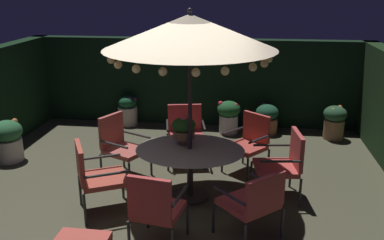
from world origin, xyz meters
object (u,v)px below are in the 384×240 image
object	(u,v)px
patio_chair_north	(185,130)
potted_plant_back_center	(7,139)
centerpiece_planter	(184,128)
patio_chair_west	(250,140)
potted_plant_left_near	(128,110)
patio_chair_northeast	(120,143)
patio_chair_east	(95,173)
potted_plant_left_far	(229,115)
patio_chair_south	(254,200)
patio_chair_southeast	(155,206)
potted_plant_back_right	(267,119)
patio_dining_table	(190,157)
patio_chair_southwest	(284,161)
potted_plant_front_corner	(334,121)
patio_umbrella	(190,32)

from	to	relation	value
patio_chair_north	potted_plant_back_center	distance (m)	3.10
centerpiece_planter	patio_chair_west	size ratio (longest dim) A/B	0.46
potted_plant_left_near	centerpiece_planter	bearing A→B (deg)	-60.58
patio_chair_northeast	patio_chair_east	size ratio (longest dim) A/B	1.00
patio_chair_east	potted_plant_left_far	size ratio (longest dim) A/B	1.48
patio_chair_east	patio_chair_south	world-z (taller)	patio_chair_east
patio_chair_northeast	patio_chair_west	distance (m)	2.09
patio_chair_northeast	patio_chair_south	distance (m)	2.61
patio_chair_southeast	patio_chair_northeast	bearing A→B (deg)	117.13
patio_chair_northeast	potted_plant_back_right	xyz separation A→B (m)	(2.41, 2.36, -0.24)
patio_dining_table	potted_plant_back_center	size ratio (longest dim) A/B	2.13
patio_chair_southwest	potted_plant_front_corner	bearing A→B (deg)	65.30
patio_chair_northeast	potted_plant_front_corner	world-z (taller)	patio_chair_northeast
centerpiece_planter	patio_chair_southwest	size ratio (longest dim) A/B	0.44
patio_chair_north	patio_chair_northeast	distance (m)	1.19
centerpiece_planter	potted_plant_front_corner	distance (m)	3.77
potted_plant_back_right	patio_chair_southeast	bearing A→B (deg)	-108.64
patio_chair_southwest	patio_chair_west	bearing A→B (deg)	119.31
patio_chair_southeast	patio_chair_south	bearing A→B (deg)	16.59
patio_chair_west	patio_umbrella	bearing A→B (deg)	-129.92
patio_chair_southwest	potted_plant_left_far	size ratio (longest dim) A/B	1.47
patio_chair_east	patio_dining_table	bearing A→B (deg)	27.03
patio_chair_northeast	potted_plant_left_far	xyz separation A→B (m)	(1.62, 2.29, -0.18)
potted_plant_left_near	potted_plant_back_center	world-z (taller)	potted_plant_back_center
patio_chair_east	patio_chair_southwest	distance (m)	2.63
patio_umbrella	potted_plant_front_corner	xyz separation A→B (m)	(2.52, 2.78, -2.01)
centerpiece_planter	patio_chair_west	distance (m)	1.37
potted_plant_left_near	patio_chair_southeast	bearing A→B (deg)	-70.61
patio_chair_south	patio_chair_southwest	distance (m)	1.23
patio_chair_southwest	potted_plant_front_corner	size ratio (longest dim) A/B	1.47
patio_chair_north	potted_plant_left_near	xyz separation A→B (m)	(-1.53, 1.82, -0.24)
patio_dining_table	patio_chair_east	world-z (taller)	patio_chair_east
patio_chair_north	patio_chair_west	size ratio (longest dim) A/B	1.01
centerpiece_planter	potted_plant_left_near	world-z (taller)	centerpiece_planter
patio_chair_southwest	patio_chair_northeast	bearing A→B (deg)	170.73
patio_chair_west	potted_plant_back_center	size ratio (longest dim) A/B	1.33
potted_plant_back_right	potted_plant_left_near	world-z (taller)	potted_plant_left_near
patio_dining_table	potted_plant_back_center	xyz separation A→B (m)	(-3.33, 0.93, -0.23)
patio_dining_table	patio_chair_east	size ratio (longest dim) A/B	1.54
potted_plant_left_near	patio_chair_east	bearing A→B (deg)	-80.80
patio_umbrella	patio_chair_west	distance (m)	2.26
patio_chair_south	patio_chair_north	bearing A→B (deg)	116.79
patio_chair_north	potted_plant_front_corner	size ratio (longest dim) A/B	1.44
patio_chair_east	patio_chair_west	world-z (taller)	patio_chair_east
patio_dining_table	potted_plant_front_corner	xyz separation A→B (m)	(2.52, 2.78, -0.25)
patio_chair_northeast	patio_chair_west	xyz separation A→B (m)	(2.05, 0.43, -0.01)
patio_chair_east	potted_plant_back_center	size ratio (longest dim) A/B	1.38
potted_plant_front_corner	potted_plant_left_near	size ratio (longest dim) A/B	1.03
patio_dining_table	patio_chair_east	xyz separation A→B (m)	(-1.19, -0.60, -0.04)
patio_umbrella	centerpiece_planter	xyz separation A→B (m)	(-0.11, 0.15, -1.37)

